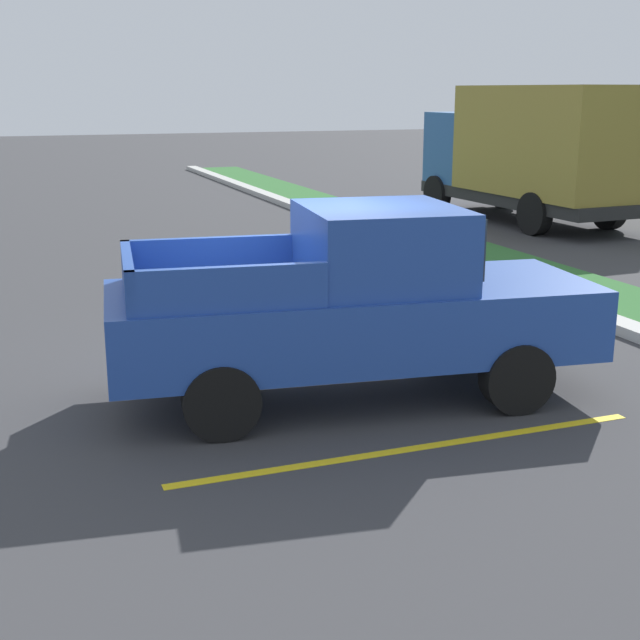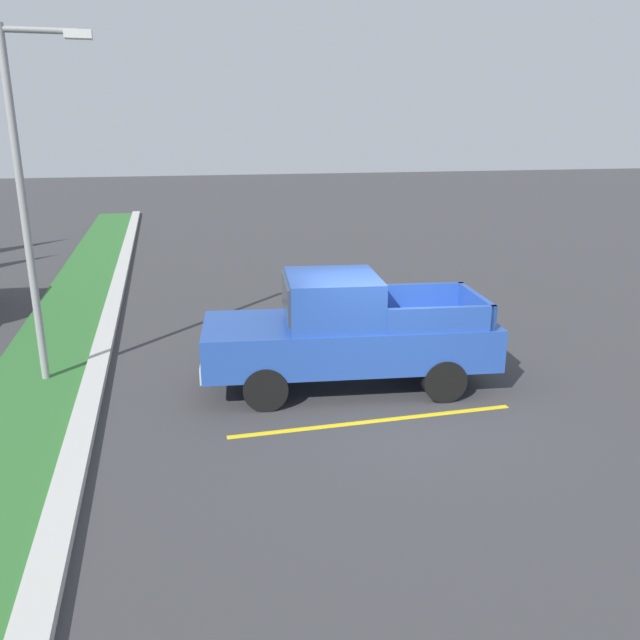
# 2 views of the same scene
# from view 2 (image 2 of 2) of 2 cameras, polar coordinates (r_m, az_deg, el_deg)

# --- Properties ---
(ground_plane) EXTENTS (120.00, 120.00, 0.00)m
(ground_plane) POSITION_cam_2_polar(r_m,az_deg,el_deg) (11.22, 5.77, -7.25)
(ground_plane) COLOR #38383A
(parking_line_near) EXTENTS (0.12, 4.80, 0.01)m
(parking_line_near) POSITION_cam_2_polar(r_m,az_deg,el_deg) (10.45, 4.96, -9.08)
(parking_line_near) COLOR yellow
(parking_line_near) RESTS_ON ground
(parking_line_far) EXTENTS (0.12, 4.80, 0.01)m
(parking_line_far) POSITION_cam_2_polar(r_m,az_deg,el_deg) (13.19, 0.63, -3.41)
(parking_line_far) COLOR yellow
(parking_line_far) RESTS_ON ground
(curb_strip) EXTENTS (56.00, 0.40, 0.15)m
(curb_strip) POSITION_cam_2_polar(r_m,az_deg,el_deg) (10.71, -20.67, -9.08)
(curb_strip) COLOR #B2B2AD
(curb_strip) RESTS_ON ground
(grass_median) EXTENTS (56.00, 1.80, 0.06)m
(grass_median) POSITION_cam_2_polar(r_m,az_deg,el_deg) (10.94, -26.44, -9.52)
(grass_median) COLOR #2D662D
(grass_median) RESTS_ON ground
(pickup_truck_main) EXTENTS (2.53, 5.42, 2.10)m
(pickup_truck_main) POSITION_cam_2_polar(r_m,az_deg,el_deg) (11.43, 2.35, -1.13)
(pickup_truck_main) COLOR black
(pickup_truck_main) RESTS_ON ground
(street_light) EXTENTS (0.24, 1.49, 6.22)m
(street_light) POSITION_cam_2_polar(r_m,az_deg,el_deg) (12.27, -24.66, 11.07)
(street_light) COLOR gray
(street_light) RESTS_ON ground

